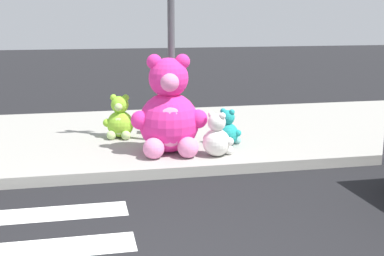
# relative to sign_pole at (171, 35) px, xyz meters

# --- Properties ---
(sidewalk) EXTENTS (28.00, 4.40, 0.15)m
(sidewalk) POSITION_rel_sign_pole_xyz_m (-1.00, 0.80, -1.77)
(sidewalk) COLOR #9E9B93
(sidewalk) RESTS_ON ground_plane
(sign_pole) EXTENTS (0.56, 0.11, 3.20)m
(sign_pole) POSITION_rel_sign_pole_xyz_m (0.00, 0.00, 0.00)
(sign_pole) COLOR #4C4C51
(sign_pole) RESTS_ON sidewalk
(plush_pink_large) EXTENTS (1.12, 1.00, 1.45)m
(plush_pink_large) POSITION_rel_sign_pole_xyz_m (-0.14, -0.59, -1.12)
(plush_pink_large) COLOR #F22D93
(plush_pink_large) RESTS_ON sidewalk
(plush_white) EXTENTS (0.46, 0.46, 0.65)m
(plush_white) POSITION_rel_sign_pole_xyz_m (0.50, -0.92, -1.44)
(plush_white) COLOR white
(plush_white) RESTS_ON sidewalk
(plush_lime) EXTENTS (0.54, 0.51, 0.72)m
(plush_lime) POSITION_rel_sign_pole_xyz_m (-0.78, 0.51, -1.41)
(plush_lime) COLOR #8CD133
(plush_lime) RESTS_ON sidewalk
(plush_tan) EXTENTS (0.42, 0.44, 0.59)m
(plush_tan) POSITION_rel_sign_pole_xyz_m (-0.13, 0.61, -1.46)
(plush_tan) COLOR tan
(plush_tan) RESTS_ON sidewalk
(plush_teal) EXTENTS (0.41, 0.41, 0.58)m
(plush_teal) POSITION_rel_sign_pole_xyz_m (0.83, -0.33, -1.47)
(plush_teal) COLOR teal
(plush_teal) RESTS_ON sidewalk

